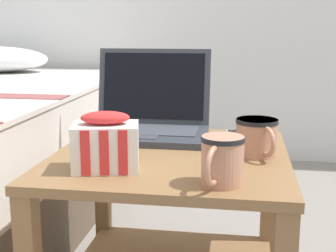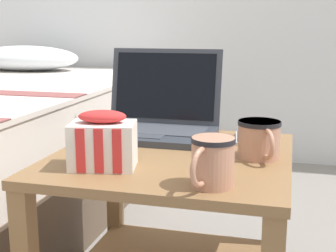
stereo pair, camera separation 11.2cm
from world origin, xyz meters
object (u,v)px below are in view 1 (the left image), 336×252
object	(u,v)px
laptop	(148,118)
mug_front_right	(257,135)
snack_bag	(106,144)
cell_phone	(241,136)
mug_front_left	(222,158)

from	to	relation	value
laptop	mug_front_right	distance (m)	0.36
laptop	snack_bag	world-z (taller)	laptop
mug_front_right	cell_phone	bearing A→B (deg)	102.30
snack_bag	cell_phone	size ratio (longest dim) A/B	1.09
mug_front_left	cell_phone	xyz separation A→B (m)	(0.04, 0.41, -0.05)
mug_front_right	cell_phone	world-z (taller)	mug_front_right
mug_front_right	snack_bag	size ratio (longest dim) A/B	0.85
cell_phone	mug_front_left	bearing A→B (deg)	-95.02
mug_front_right	snack_bag	xyz separation A→B (m)	(-0.33, -0.17, 0.01)
mug_front_left	snack_bag	bearing A→B (deg)	165.68
mug_front_right	laptop	bearing A→B (deg)	149.08
laptop	snack_bag	bearing A→B (deg)	-93.85
mug_front_right	snack_bag	world-z (taller)	snack_bag
mug_front_left	snack_bag	xyz separation A→B (m)	(-0.26, 0.07, 0.00)
laptop	cell_phone	bearing A→B (deg)	-1.19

